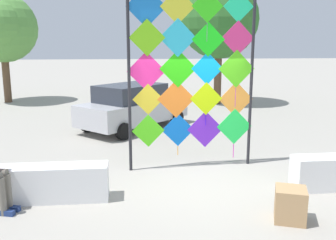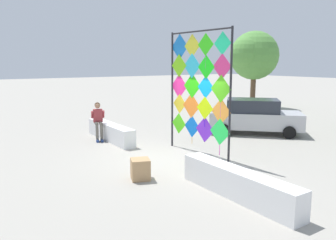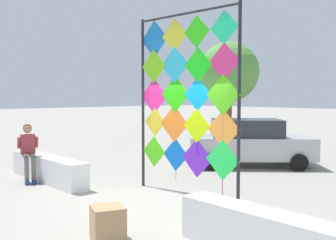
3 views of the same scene
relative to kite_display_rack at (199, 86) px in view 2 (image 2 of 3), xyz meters
The scene contains 8 objects.
ground 2.59m from the kite_display_rack, 91.50° to the right, with size 120.00×120.00×0.00m, color #9E998E.
plaza_ledge_left 4.35m from the kite_display_rack, 155.47° to the right, with size 3.39×0.50×0.66m, color white.
plaza_ledge_right 4.30m from the kite_display_rack, 24.91° to the right, with size 3.39×0.50×0.66m, color white.
kite_display_rack is the anchor object (origin of this frame).
seated_vendor 4.51m from the kite_display_rack, 152.05° to the right, with size 0.71×0.55×1.51m.
parked_car 4.64m from the kite_display_rack, 106.99° to the left, with size 3.91×3.91×1.50m.
cardboard_box_large 3.69m from the kite_display_rack, 68.08° to the right, with size 0.48×0.48×0.55m, color tan.
tree_broadleaf 12.82m from the kite_display_rack, 124.95° to the left, with size 3.24×3.48×5.15m.
Camera 2 is at (8.73, -5.84, 3.06)m, focal length 36.11 mm.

